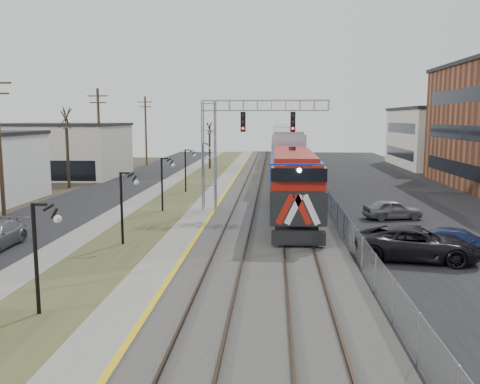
{
  "coord_description": "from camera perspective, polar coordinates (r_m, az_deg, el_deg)",
  "views": [
    {
      "loc": [
        4.17,
        -8.51,
        6.85
      ],
      "look_at": [
        2.24,
        20.64,
        2.6
      ],
      "focal_mm": 38.0,
      "sensor_mm": 36.0,
      "label": 1
    }
  ],
  "objects": [
    {
      "name": "parking_lot",
      "position": [
        45.61,
        18.78,
        -0.78
      ],
      "size": [
        16.0,
        120.0,
        0.04
      ],
      "primitive_type": "cube",
      "color": "black",
      "rests_on": "ground"
    },
    {
      "name": "signal_gantry",
      "position": [
        36.65,
        -0.84,
        6.3
      ],
      "size": [
        9.0,
        1.07,
        8.15
      ],
      "color": "gray",
      "rests_on": "ground"
    },
    {
      "name": "track_far",
      "position": [
        44.03,
        5.48,
        -0.35
      ],
      "size": [
        1.58,
        120.0,
        0.15
      ],
      "color": "#2D2119",
      "rests_on": "ballast_bed"
    },
    {
      "name": "lampposts",
      "position": [
        28.43,
        -12.98,
        -1.76
      ],
      "size": [
        0.14,
        62.14,
        4.0
      ],
      "color": "black",
      "rests_on": "ground"
    },
    {
      "name": "track_near",
      "position": [
        44.06,
        0.92,
        -0.31
      ],
      "size": [
        1.58,
        120.0,
        0.15
      ],
      "color": "#2D2119",
      "rests_on": "ballast_bed"
    },
    {
      "name": "sidewalk",
      "position": [
        45.44,
        -10.49,
        -0.48
      ],
      "size": [
        2.0,
        120.0,
        0.08
      ],
      "primitive_type": "cube",
      "color": "gray",
      "rests_on": "ground"
    },
    {
      "name": "street_west",
      "position": [
        46.75,
        -15.84,
        -0.44
      ],
      "size": [
        7.0,
        120.0,
        0.04
      ],
      "primitive_type": "cube",
      "color": "black",
      "rests_on": "ground"
    },
    {
      "name": "fence",
      "position": [
        44.12,
        9.0,
        0.29
      ],
      "size": [
        0.04,
        120.0,
        1.6
      ],
      "primitive_type": "cube",
      "color": "gray",
      "rests_on": "ground"
    },
    {
      "name": "platform",
      "position": [
        44.33,
        -2.95,
        -0.47
      ],
      "size": [
        2.0,
        120.0,
        0.24
      ],
      "primitive_type": "cube",
      "color": "gray",
      "rests_on": "ground"
    },
    {
      "name": "platform_edge",
      "position": [
        44.22,
        -1.82,
        -0.32
      ],
      "size": [
        0.24,
        120.0,
        0.01
      ],
      "primitive_type": "cube",
      "color": "gold",
      "rests_on": "platform"
    },
    {
      "name": "bare_trees",
      "position": [
        50.5,
        -15.72,
        3.25
      ],
      "size": [
        12.3,
        42.3,
        5.95
      ],
      "color": "#382D23",
      "rests_on": "ground"
    },
    {
      "name": "car_lot_d",
      "position": [
        28.07,
        23.53,
        -5.22
      ],
      "size": [
        4.68,
        2.79,
        1.27
      ],
      "primitive_type": "imported",
      "rotation": [
        0.0,
        0.0,
        1.33
      ],
      "color": "navy",
      "rests_on": "ground"
    },
    {
      "name": "grass_median",
      "position": [
        44.8,
        -6.76,
        -0.54
      ],
      "size": [
        4.0,
        120.0,
        0.06
      ],
      "primitive_type": "cube",
      "color": "#444B28",
      "rests_on": "ground"
    },
    {
      "name": "train",
      "position": [
        70.43,
        4.89,
        5.05
      ],
      "size": [
        3.0,
        85.85,
        5.33
      ],
      "color": "#1432AA",
      "rests_on": "ground"
    },
    {
      "name": "car_lot_e",
      "position": [
        36.13,
        16.76,
        -1.93
      ],
      "size": [
        4.14,
        2.27,
        1.33
      ],
      "primitive_type": "imported",
      "rotation": [
        0.0,
        0.0,
        1.76
      ],
      "color": "gray",
      "rests_on": "ground"
    },
    {
      "name": "car_lot_c",
      "position": [
        26.14,
        19.14,
        -5.56
      ],
      "size": [
        6.17,
        3.62,
        1.61
      ],
      "primitive_type": "imported",
      "rotation": [
        0.0,
        0.0,
        1.4
      ],
      "color": "black",
      "rests_on": "ground"
    },
    {
      "name": "ballast_bed",
      "position": [
        44.03,
        3.52,
        -0.56
      ],
      "size": [
        8.0,
        120.0,
        0.2
      ],
      "primitive_type": "cube",
      "color": "#595651",
      "rests_on": "ground"
    }
  ]
}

